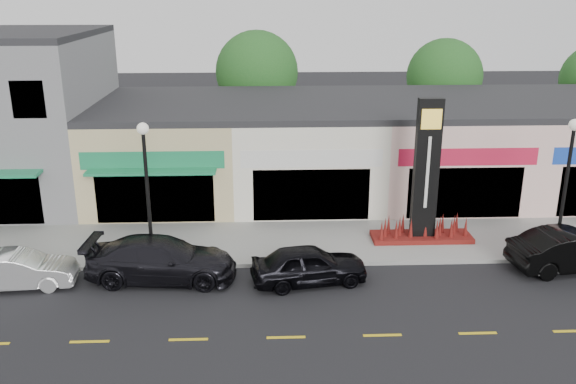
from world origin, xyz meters
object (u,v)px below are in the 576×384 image
(car_dark_sedan, at_px, (161,259))
(car_black_sedan, at_px, (309,265))
(lamp_east_near, at_px, (567,174))
(car_white_van, at_px, (18,270))
(lamp_west_near, at_px, (147,179))
(car_black_conv, at_px, (573,250))
(pylon_sign, at_px, (425,192))

(car_dark_sedan, bearing_deg, car_black_sedan, -91.42)
(car_black_sedan, bearing_deg, lamp_east_near, -89.31)
(car_white_van, bearing_deg, car_black_sedan, -95.32)
(lamp_west_near, distance_m, car_black_conv, 16.35)
(lamp_west_near, relative_size, lamp_east_near, 1.00)
(lamp_west_near, distance_m, car_white_van, 5.55)
(car_dark_sedan, relative_size, car_black_sedan, 1.31)
(lamp_west_near, bearing_deg, car_black_conv, -3.94)
(lamp_east_near, distance_m, car_black_sedan, 10.56)
(pylon_sign, xyz_separation_m, car_dark_sedan, (-10.42, -3.02, -1.48))
(pylon_sign, xyz_separation_m, car_black_conv, (5.09, -2.80, -1.49))
(lamp_west_near, xyz_separation_m, pylon_sign, (11.00, 1.70, -1.20))
(car_black_conv, bearing_deg, car_dark_sedan, 83.21)
(lamp_east_near, xyz_separation_m, car_white_van, (-20.46, -1.73, -2.82))
(car_black_sedan, bearing_deg, car_white_van, 79.77)
(pylon_sign, bearing_deg, car_black_sedan, -144.93)
(car_white_van, bearing_deg, car_dark_sedan, -90.14)
(car_dark_sedan, xyz_separation_m, car_black_conv, (15.51, 0.21, -0.00))
(lamp_west_near, height_order, car_black_sedan, lamp_west_near)
(lamp_east_near, height_order, car_black_sedan, lamp_east_near)
(car_dark_sedan, distance_m, car_black_sedan, 5.42)
(pylon_sign, bearing_deg, lamp_west_near, -171.23)
(lamp_west_near, height_order, car_white_van, lamp_west_near)
(lamp_east_near, relative_size, car_black_sedan, 1.31)
(lamp_east_near, bearing_deg, car_white_van, -175.17)
(lamp_east_near, bearing_deg, car_black_sedan, -169.65)
(pylon_sign, relative_size, car_white_van, 1.50)
(pylon_sign, bearing_deg, car_black_conv, -28.87)
(lamp_west_near, distance_m, pylon_sign, 11.19)
(lamp_east_near, height_order, pylon_sign, pylon_sign)
(lamp_west_near, bearing_deg, car_white_van, -158.83)
(lamp_west_near, relative_size, car_black_conv, 1.14)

